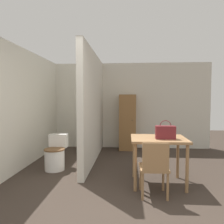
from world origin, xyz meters
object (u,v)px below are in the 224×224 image
(toilet, at_px, (56,155))
(wooden_cabinet, at_px, (127,122))
(dining_table, at_px, (158,144))
(handbag, at_px, (165,132))
(wooden_chair, at_px, (154,166))

(toilet, relative_size, wooden_cabinet, 0.44)
(dining_table, height_order, handbag, handbag)
(dining_table, bearing_deg, wooden_chair, -104.08)
(wooden_chair, height_order, toilet, wooden_chair)
(dining_table, distance_m, wooden_cabinet, 2.59)
(wooden_chair, bearing_deg, wooden_cabinet, 96.32)
(dining_table, distance_m, handbag, 0.26)
(dining_table, distance_m, wooden_chair, 0.57)
(wooden_cabinet, bearing_deg, dining_table, -78.27)
(dining_table, xyz_separation_m, wooden_cabinet, (-0.53, 2.53, 0.10))
(toilet, bearing_deg, dining_table, -18.13)
(dining_table, distance_m, toilet, 2.14)
(dining_table, xyz_separation_m, handbag, (0.10, -0.10, 0.22))
(wooden_chair, xyz_separation_m, wooden_cabinet, (-0.40, 3.04, 0.33))
(handbag, xyz_separation_m, wooden_cabinet, (-0.62, 2.63, -0.12))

